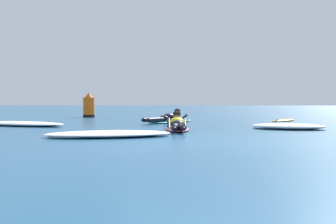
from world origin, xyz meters
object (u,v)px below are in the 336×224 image
Objects in this scene: surfer_far at (169,119)px; drifting_surfboard at (283,120)px; surfer_near at (177,125)px; channel_marker_buoy at (89,107)px.

surfer_far is 4.56m from drifting_surfboard.
surfer_far is at bearing 96.78° from surfer_near.
channel_marker_buoy is (-4.05, 5.00, 0.34)m from surfer_far.
channel_marker_buoy is at bearing 117.12° from surfer_near.
drifting_surfboard is at bearing -22.35° from channel_marker_buoy.
surfer_far is 1.24× the size of drifting_surfboard.
surfer_far reaches higher than drifting_surfboard.
surfer_far is 2.07× the size of channel_marker_buoy.
surfer_near is 1.11× the size of surfer_far.
channel_marker_buoy is at bearing 157.65° from drifting_surfboard.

